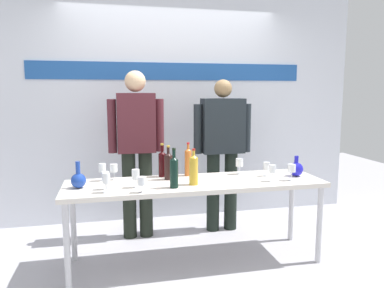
# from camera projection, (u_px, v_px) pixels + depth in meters

# --- Properties ---
(ground_plane) EXTENTS (10.00, 10.00, 0.00)m
(ground_plane) POSITION_uv_depth(u_px,v_px,m) (196.00, 261.00, 3.37)
(ground_plane) COLOR #ACAAB2
(back_wall) EXTENTS (4.60, 0.11, 3.00)m
(back_wall) POSITION_uv_depth(u_px,v_px,m) (171.00, 94.00, 4.42)
(back_wall) COLOR silver
(back_wall) RESTS_ON ground
(display_table) EXTENTS (2.28, 0.63, 0.75)m
(display_table) POSITION_uv_depth(u_px,v_px,m) (196.00, 188.00, 3.27)
(display_table) COLOR silver
(display_table) RESTS_ON ground
(decanter_blue_left) EXTENTS (0.12, 0.12, 0.22)m
(decanter_blue_left) POSITION_uv_depth(u_px,v_px,m) (78.00, 180.00, 3.04)
(decanter_blue_left) COLOR #1C3D9F
(decanter_blue_left) RESTS_ON display_table
(decanter_blue_right) EXTENTS (0.13, 0.13, 0.19)m
(decanter_blue_right) POSITION_uv_depth(u_px,v_px,m) (296.00, 169.00, 3.47)
(decanter_blue_right) COLOR #1D1CBF
(decanter_blue_right) RESTS_ON display_table
(presenter_left) EXTENTS (0.57, 0.22, 1.75)m
(presenter_left) POSITION_uv_depth(u_px,v_px,m) (137.00, 144.00, 3.81)
(presenter_left) COLOR black
(presenter_left) RESTS_ON ground
(presenter_right) EXTENTS (0.64, 0.22, 1.67)m
(presenter_right) POSITION_uv_depth(u_px,v_px,m) (222.00, 145.00, 4.01)
(presenter_right) COLOR black
(presenter_right) RESTS_ON ground
(wine_bottle_0) EXTENTS (0.07, 0.07, 0.31)m
(wine_bottle_0) POSITION_uv_depth(u_px,v_px,m) (168.00, 165.00, 3.32)
(wine_bottle_0) COLOR black
(wine_bottle_0) RESTS_ON display_table
(wine_bottle_1) EXTENTS (0.08, 0.08, 0.31)m
(wine_bottle_1) POSITION_uv_depth(u_px,v_px,m) (194.00, 169.00, 3.14)
(wine_bottle_1) COLOR gold
(wine_bottle_1) RESTS_ON display_table
(wine_bottle_2) EXTENTS (0.07, 0.07, 0.33)m
(wine_bottle_2) POSITION_uv_depth(u_px,v_px,m) (174.00, 171.00, 3.03)
(wine_bottle_2) COLOR black
(wine_bottle_2) RESTS_ON display_table
(wine_bottle_3) EXTENTS (0.07, 0.07, 0.32)m
(wine_bottle_3) POSITION_uv_depth(u_px,v_px,m) (162.00, 163.00, 3.43)
(wine_bottle_3) COLOR black
(wine_bottle_3) RESTS_ON display_table
(wine_bottle_4) EXTENTS (0.07, 0.07, 0.32)m
(wine_bottle_4) POSITION_uv_depth(u_px,v_px,m) (188.00, 161.00, 3.47)
(wine_bottle_4) COLOR orange
(wine_bottle_4) RESTS_ON display_table
(wine_glass_left_0) EXTENTS (0.07, 0.07, 0.15)m
(wine_glass_left_0) POSITION_uv_depth(u_px,v_px,m) (114.00, 168.00, 3.31)
(wine_glass_left_0) COLOR white
(wine_glass_left_0) RESTS_ON display_table
(wine_glass_left_1) EXTENTS (0.06, 0.06, 0.15)m
(wine_glass_left_1) POSITION_uv_depth(u_px,v_px,m) (105.00, 177.00, 2.99)
(wine_glass_left_1) COLOR white
(wine_glass_left_1) RESTS_ON display_table
(wine_glass_left_2) EXTENTS (0.07, 0.07, 0.13)m
(wine_glass_left_2) POSITION_uv_depth(u_px,v_px,m) (142.00, 181.00, 2.90)
(wine_glass_left_2) COLOR white
(wine_glass_left_2) RESTS_ON display_table
(wine_glass_left_3) EXTENTS (0.06, 0.06, 0.16)m
(wine_glass_left_3) POSITION_uv_depth(u_px,v_px,m) (106.00, 179.00, 2.89)
(wine_glass_left_3) COLOR white
(wine_glass_left_3) RESTS_ON display_table
(wine_glass_left_4) EXTENTS (0.07, 0.07, 0.15)m
(wine_glass_left_4) POSITION_uv_depth(u_px,v_px,m) (136.00, 175.00, 3.04)
(wine_glass_left_4) COLOR white
(wine_glass_left_4) RESTS_ON display_table
(wine_glass_left_5) EXTENTS (0.06, 0.06, 0.16)m
(wine_glass_left_5) POSITION_uv_depth(u_px,v_px,m) (102.00, 168.00, 3.27)
(wine_glass_left_5) COLOR white
(wine_glass_left_5) RESTS_ON display_table
(wine_glass_right_0) EXTENTS (0.06, 0.06, 0.15)m
(wine_glass_right_0) POSITION_uv_depth(u_px,v_px,m) (272.00, 169.00, 3.26)
(wine_glass_right_0) COLOR white
(wine_glass_right_0) RESTS_ON display_table
(wine_glass_right_1) EXTENTS (0.07, 0.07, 0.15)m
(wine_glass_right_1) POSITION_uv_depth(u_px,v_px,m) (292.00, 168.00, 3.29)
(wine_glass_right_1) COLOR white
(wine_glass_right_1) RESTS_ON display_table
(wine_glass_right_2) EXTENTS (0.07, 0.07, 0.15)m
(wine_glass_right_2) POSITION_uv_depth(u_px,v_px,m) (239.00, 163.00, 3.54)
(wine_glass_right_2) COLOR white
(wine_glass_right_2) RESTS_ON display_table
(wine_glass_right_3) EXTENTS (0.06, 0.06, 0.13)m
(wine_glass_right_3) POSITION_uv_depth(u_px,v_px,m) (267.00, 166.00, 3.46)
(wine_glass_right_3) COLOR white
(wine_glass_right_3) RESTS_ON display_table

